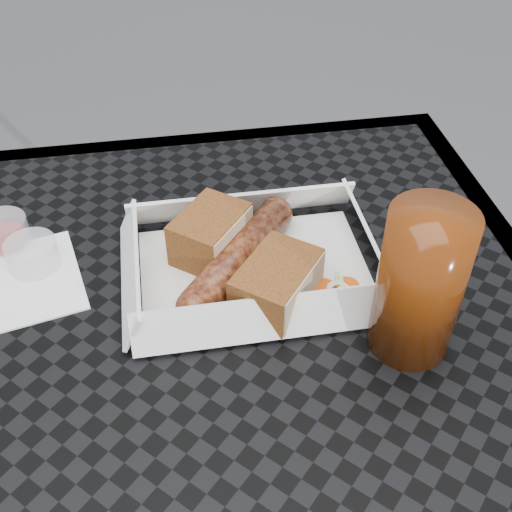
% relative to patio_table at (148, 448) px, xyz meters
% --- Properties ---
extents(patio_table, '(0.80, 0.80, 0.74)m').
position_rel_patio_table_xyz_m(patio_table, '(0.00, 0.00, 0.00)').
color(patio_table, black).
rests_on(patio_table, ground).
extents(food_tray, '(0.22, 0.15, 0.00)m').
position_rel_patio_table_xyz_m(food_tray, '(0.12, 0.13, 0.08)').
color(food_tray, white).
rests_on(food_tray, patio_table).
extents(bratwurst, '(0.13, 0.15, 0.03)m').
position_rel_patio_table_xyz_m(bratwurst, '(0.10, 0.13, 0.10)').
color(bratwurst, brown).
rests_on(bratwurst, food_tray).
extents(bread_near, '(0.09, 0.09, 0.05)m').
position_rel_patio_table_xyz_m(bread_near, '(0.08, 0.16, 0.10)').
color(bread_near, brown).
rests_on(bread_near, food_tray).
extents(bread_far, '(0.10, 0.10, 0.04)m').
position_rel_patio_table_xyz_m(bread_far, '(0.13, 0.09, 0.10)').
color(bread_far, brown).
rests_on(bread_far, food_tray).
extents(veg_garnish, '(0.03, 0.03, 0.00)m').
position_rel_patio_table_xyz_m(veg_garnish, '(0.19, 0.08, 0.08)').
color(veg_garnish, '#EE4B0A').
rests_on(veg_garnish, food_tray).
extents(napkin, '(0.14, 0.14, 0.00)m').
position_rel_patio_table_xyz_m(napkin, '(-0.11, 0.15, 0.08)').
color(napkin, white).
rests_on(napkin, patio_table).
extents(condiment_cup_sauce, '(0.05, 0.05, 0.03)m').
position_rel_patio_table_xyz_m(condiment_cup_sauce, '(-0.13, 0.22, 0.09)').
color(condiment_cup_sauce, '#990B0B').
rests_on(condiment_cup_sauce, patio_table).
extents(condiment_cup_empty, '(0.05, 0.05, 0.03)m').
position_rel_patio_table_xyz_m(condiment_cup_empty, '(-0.09, 0.18, 0.09)').
color(condiment_cup_empty, silver).
rests_on(condiment_cup_empty, patio_table).
extents(drink_glass, '(0.07, 0.07, 0.14)m').
position_rel_patio_table_xyz_m(drink_glass, '(0.24, 0.02, 0.15)').
color(drink_glass, '#542107').
rests_on(drink_glass, patio_table).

